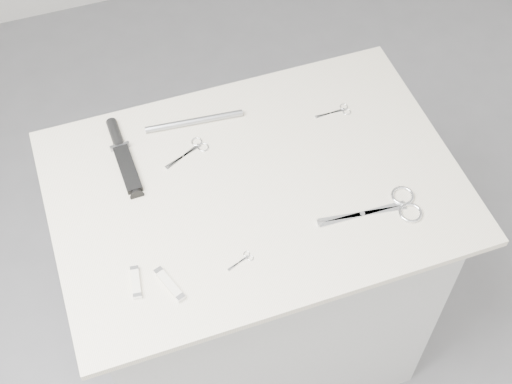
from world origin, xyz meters
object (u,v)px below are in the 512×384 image
object	(u,v)px
embroidery_scissors_b	(338,111)
pocket_knife_b	(136,282)
metal_rail	(194,121)
tiny_scissors	(243,260)
large_shears	(391,208)
pocket_knife_a	(169,284)
embroidery_scissors_a	(193,150)
sheathed_knife	(122,152)
plinth	(256,279)

from	to	relation	value
embroidery_scissors_b	pocket_knife_b	world-z (taller)	pocket_knife_b
metal_rail	embroidery_scissors_b	bearing A→B (deg)	-12.90
tiny_scissors	large_shears	bearing A→B (deg)	-16.85
large_shears	pocket_knife_a	world-z (taller)	pocket_knife_a
large_shears	pocket_knife_a	distance (m)	0.55
embroidery_scissors_a	pocket_knife_b	bearing A→B (deg)	-148.69
sheathed_knife	pocket_knife_b	xyz separation A→B (m)	(-0.05, -0.37, -0.00)
sheathed_knife	tiny_scissors	bearing A→B (deg)	-156.08
plinth	pocket_knife_b	world-z (taller)	pocket_knife_b
tiny_scissors	pocket_knife_a	size ratio (longest dim) A/B	0.68
tiny_scissors	pocket_knife_b	distance (m)	0.24
tiny_scissors	pocket_knife_b	size ratio (longest dim) A/B	0.83
embroidery_scissors_b	sheathed_knife	world-z (taller)	sheathed_knife
pocket_knife_b	pocket_knife_a	bearing A→B (deg)	-104.92
plinth	large_shears	size ratio (longest dim) A/B	3.57
tiny_scissors	pocket_knife_b	bearing A→B (deg)	155.22
large_shears	pocket_knife_b	bearing A→B (deg)	-175.14
large_shears	pocket_knife_a	xyz separation A→B (m)	(-0.55, -0.03, 0.00)
pocket_knife_a	metal_rail	xyz separation A→B (m)	(0.19, 0.44, 0.00)
pocket_knife_a	pocket_knife_b	xyz separation A→B (m)	(-0.07, 0.03, -0.00)
metal_rail	pocket_knife_a	bearing A→B (deg)	-112.83
large_shears	embroidery_scissors_b	xyz separation A→B (m)	(0.00, 0.33, -0.00)
plinth	large_shears	world-z (taller)	large_shears
large_shears	embroidery_scissors_b	size ratio (longest dim) A/B	2.61
plinth	large_shears	bearing A→B (deg)	-32.01
sheathed_knife	large_shears	bearing A→B (deg)	-125.09
tiny_scissors	embroidery_scissors_a	bearing A→B (deg)	72.85
embroidery_scissors_a	metal_rail	bearing A→B (deg)	47.04
tiny_scissors	pocket_knife_a	xyz separation A→B (m)	(-0.17, -0.01, 0.00)
tiny_scissors	metal_rail	xyz separation A→B (m)	(0.01, 0.44, 0.01)
large_shears	plinth	bearing A→B (deg)	152.96
pocket_knife_b	metal_rail	size ratio (longest dim) A/B	0.31
embroidery_scissors_b	large_shears	bearing A→B (deg)	-91.18
plinth	pocket_knife_a	world-z (taller)	pocket_knife_a
large_shears	sheathed_knife	bearing A→B (deg)	151.58
pocket_knife_a	metal_rail	size ratio (longest dim) A/B	0.38
tiny_scissors	pocket_knife_a	world-z (taller)	pocket_knife_a
embroidery_scissors_a	pocket_knife_a	xyz separation A→B (m)	(-0.16, -0.36, 0.00)
pocket_knife_a	metal_rail	world-z (taller)	metal_rail
plinth	pocket_knife_a	distance (m)	0.58
embroidery_scissors_b	pocket_knife_a	world-z (taller)	pocket_knife_a
metal_rail	tiny_scissors	bearing A→B (deg)	-91.66
sheathed_knife	pocket_knife_a	distance (m)	0.40
tiny_scissors	plinth	bearing A→B (deg)	43.55
embroidery_scissors_a	tiny_scissors	world-z (taller)	same
metal_rail	plinth	bearing A→B (deg)	-70.44
large_shears	embroidery_scissors_a	xyz separation A→B (m)	(-0.40, 0.33, -0.00)
tiny_scissors	pocket_knife_b	xyz separation A→B (m)	(-0.24, 0.02, 0.00)
metal_rail	pocket_knife_b	bearing A→B (deg)	-121.66
embroidery_scissors_b	sheathed_knife	distance (m)	0.57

